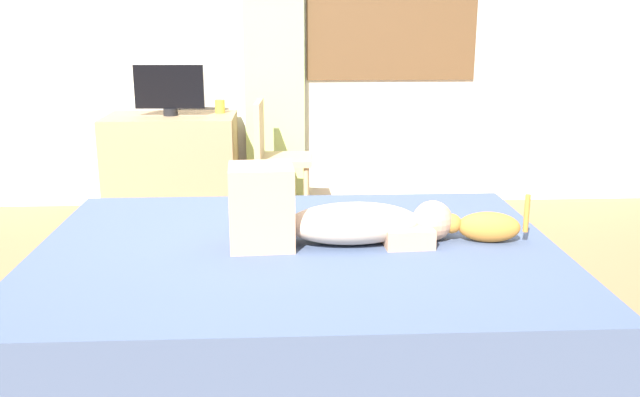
# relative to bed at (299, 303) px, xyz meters

# --- Properties ---
(ground_plane) EXTENTS (16.00, 16.00, 0.00)m
(ground_plane) POSITION_rel_bed_xyz_m (-0.04, 0.03, -0.25)
(ground_plane) COLOR olive
(back_wall_with_window) EXTENTS (6.40, 0.14, 2.90)m
(back_wall_with_window) POSITION_rel_bed_xyz_m (-0.03, 2.54, 1.20)
(back_wall_with_window) COLOR silver
(back_wall_with_window) RESTS_ON ground
(bed) EXTENTS (2.22, 1.69, 0.50)m
(bed) POSITION_rel_bed_xyz_m (0.00, 0.00, 0.00)
(bed) COLOR brown
(bed) RESTS_ON ground
(person_lying) EXTENTS (0.94, 0.31, 0.34)m
(person_lying) POSITION_rel_bed_xyz_m (0.14, 0.03, 0.37)
(person_lying) COLOR #CCB299
(person_lying) RESTS_ON bed
(cat) EXTENTS (0.36, 0.15, 0.21)m
(cat) POSITION_rel_bed_xyz_m (0.79, 0.02, 0.32)
(cat) COLOR #C67A2D
(cat) RESTS_ON bed
(desk) EXTENTS (0.90, 0.56, 0.74)m
(desk) POSITION_rel_bed_xyz_m (-0.85, 2.14, 0.12)
(desk) COLOR #997A56
(desk) RESTS_ON ground
(tv_monitor) EXTENTS (0.48, 0.10, 0.35)m
(tv_monitor) POSITION_rel_bed_xyz_m (-0.85, 2.14, 0.67)
(tv_monitor) COLOR black
(tv_monitor) RESTS_ON desk
(cup) EXTENTS (0.07, 0.07, 0.10)m
(cup) POSITION_rel_bed_xyz_m (-0.51, 2.25, 0.54)
(cup) COLOR gold
(cup) RESTS_ON desk
(chair_by_desk) EXTENTS (0.40, 0.40, 0.86)m
(chair_by_desk) POSITION_rel_bed_xyz_m (-0.13, 1.95, 0.26)
(chair_by_desk) COLOR tan
(chair_by_desk) RESTS_ON ground
(curtain_left) EXTENTS (0.44, 0.06, 2.32)m
(curtain_left) POSITION_rel_bed_xyz_m (-0.12, 2.42, 0.91)
(curtain_left) COLOR #ADCC75
(curtain_left) RESTS_ON ground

